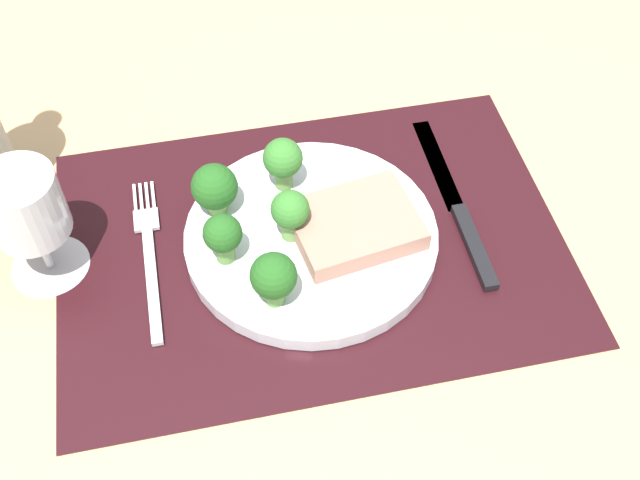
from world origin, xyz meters
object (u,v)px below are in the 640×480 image
(fork, at_px, (150,255))
(wine_glass, at_px, (27,212))
(steak, at_px, (355,225))
(knife, at_px, (460,212))
(plate, at_px, (311,237))

(fork, height_order, wine_glass, wine_glass)
(steak, xyz_separation_m, knife, (0.11, 0.01, -0.02))
(fork, bearing_deg, knife, 0.39)
(fork, relative_size, knife, 0.83)
(knife, relative_size, wine_glass, 1.92)
(wine_glass, bearing_deg, plate, -5.51)
(knife, bearing_deg, fork, 175.79)
(fork, distance_m, knife, 0.30)
(plate, relative_size, steak, 2.12)
(fork, distance_m, wine_glass, 0.12)
(fork, bearing_deg, wine_glass, 176.28)
(wine_glass, bearing_deg, steak, -6.40)
(plate, relative_size, knife, 1.04)
(steak, height_order, wine_glass, wine_glass)
(plate, bearing_deg, fork, 174.67)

